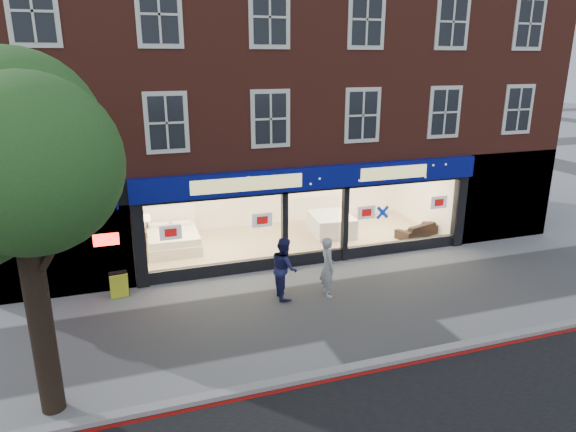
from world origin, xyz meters
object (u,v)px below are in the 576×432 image
display_bed (173,238)px  mattress_stack (331,224)px  sofa (417,229)px  a_board (119,285)px  pedestrian_grey (328,267)px  pedestrian_blue (284,268)px

display_bed → mattress_stack: (5.90, -0.34, 0.02)m
display_bed → sofa: size_ratio=1.29×
a_board → pedestrian_grey: pedestrian_grey is taller
display_bed → pedestrian_blue: size_ratio=1.27×
sofa → a_board: 10.83m
a_board → pedestrian_blue: bearing=-23.9°
a_board → pedestrian_grey: size_ratio=0.44×
mattress_stack → pedestrian_grey: size_ratio=1.15×
mattress_stack → sofa: bearing=-24.0°
a_board → pedestrian_blue: pedestrian_blue is taller
display_bed → pedestrian_grey: pedestrian_grey is taller
a_board → pedestrian_blue: (4.44, -1.41, 0.50)m
mattress_stack → display_bed: bearing=176.7°
pedestrian_blue → pedestrian_grey: bearing=-101.9°
pedestrian_grey → display_bed: bearing=40.2°
pedestrian_grey → pedestrian_blue: size_ratio=0.99×
mattress_stack → pedestrian_blue: bearing=-127.2°
display_bed → pedestrian_grey: 6.30m
mattress_stack → pedestrian_grey: (-2.14, -4.70, 0.40)m
a_board → sofa: bearing=2.6°
mattress_stack → sofa: size_ratio=1.15×
pedestrian_blue → sofa: bearing=-61.1°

